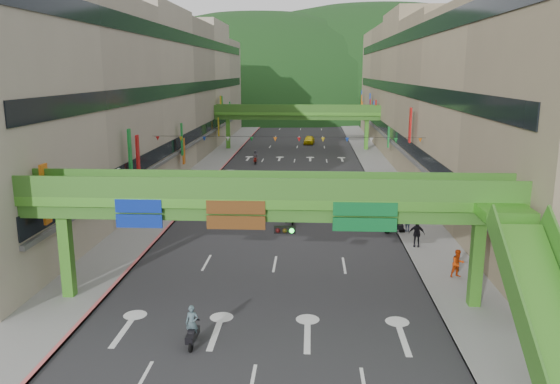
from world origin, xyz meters
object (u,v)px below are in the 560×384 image
Objects in this scene: scooter_rider_mid at (293,211)px; car_yellow at (309,140)px; car_silver at (228,177)px; overpass_near at (284,213)px; scooter_rider_near at (192,328)px; pedestrian_red at (458,266)px.

car_yellow is at bearing 88.70° from scooter_rider_mid.
overpass_near is at bearing -77.68° from car_silver.
scooter_rider_mid is 17.91m from car_silver.
scooter_rider_mid is at bearing 79.47° from scooter_rider_near.
scooter_rider_mid reaches higher than pedestrian_red.
scooter_rider_near is 1.14× the size of pedestrian_red.
car_silver is (-7.82, 16.11, -0.39)m from scooter_rider_mid.
car_silver is 2.51× the size of pedestrian_red.
scooter_rider_near reaches higher than car_silver.
scooter_rider_mid reaches higher than car_silver.
pedestrian_red is at bearing -58.29° from car_silver.
car_silver is at bearing 115.90° from scooter_rider_mid.
car_yellow is 2.44× the size of pedestrian_red.
scooter_rider_near is 16.83m from pedestrian_red.
pedestrian_red is at bearing 32.34° from scooter_rider_near.
car_silver is 1.03× the size of car_yellow.
car_yellow is 62.63m from pedestrian_red.
scooter_rider_near reaches higher than pedestrian_red.
car_yellow is at bearing 85.97° from scooter_rider_near.
overpass_near is at bearing -89.61° from scooter_rider_mid.
pedestrian_red reaches higher than car_yellow.
car_yellow is (8.96, 34.07, 0.00)m from car_silver.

